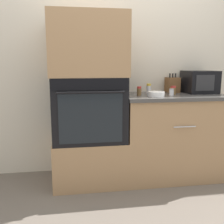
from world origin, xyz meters
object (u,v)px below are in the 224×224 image
object	(u,v)px
condiment_jar_far	(173,90)
condiment_jar_back	(149,89)
bowl	(156,94)
condiment_jar_near	(139,91)
wall_oven	(89,108)
condiment_jar_mid	(171,92)
microwave	(199,82)
knife_block	(172,85)

from	to	relation	value
condiment_jar_far	condiment_jar_back	distance (m)	0.26
bowl	condiment_jar_near	distance (m)	0.18
wall_oven	condiment_jar_far	xyz separation A→B (m)	(0.89, 0.01, 0.16)
condiment_jar_mid	condiment_jar_near	bearing A→B (deg)	171.30
microwave	condiment_jar_near	distance (m)	0.74
knife_block	condiment_jar_far	size ratio (longest dim) A/B	2.42
condiment_jar_mid	bowl	bearing A→B (deg)	-161.31
condiment_jar_far	condiment_jar_back	world-z (taller)	condiment_jar_back
wall_oven	microwave	xyz separation A→B (m)	(1.23, 0.11, 0.24)
microwave	condiment_jar_back	xyz separation A→B (m)	(-0.58, -0.00, -0.07)
microwave	condiment_jar_back	bearing A→B (deg)	-179.66
knife_block	condiment_jar_far	distance (m)	0.21
condiment_jar_mid	condiment_jar_back	size ratio (longest dim) A/B	0.63
bowl	condiment_jar_far	size ratio (longest dim) A/B	1.90
microwave	condiment_jar_far	world-z (taller)	microwave
bowl	condiment_jar_far	world-z (taller)	condiment_jar_far
wall_oven	condiment_jar_mid	size ratio (longest dim) A/B	10.26
bowl	condiment_jar_mid	xyz separation A→B (m)	(0.18, 0.06, 0.01)
wall_oven	condiment_jar_mid	world-z (taller)	wall_oven
microwave	condiment_jar_mid	size ratio (longest dim) A/B	4.85
condiment_jar_back	condiment_jar_near	bearing A→B (deg)	-134.57
wall_oven	condiment_jar_near	world-z (taller)	wall_oven
condiment_jar_near	bowl	bearing A→B (deg)	-37.83
knife_block	bowl	xyz separation A→B (m)	(-0.30, -0.35, -0.06)
microwave	condiment_jar_far	distance (m)	0.36
wall_oven	bowl	world-z (taller)	wall_oven
knife_block	condiment_jar_mid	bearing A→B (deg)	-112.85
microwave	wall_oven	bearing A→B (deg)	-174.70
wall_oven	condiment_jar_mid	xyz separation A→B (m)	(0.83, -0.08, 0.15)
knife_block	condiment_jar_mid	xyz separation A→B (m)	(-0.12, -0.29, -0.05)
wall_oven	bowl	size ratio (longest dim) A/B	4.23
condiment_jar_near	condiment_jar_back	world-z (taller)	condiment_jar_back
condiment_jar_near	condiment_jar_far	xyz separation A→B (m)	(0.38, 0.04, -0.00)
wall_oven	condiment_jar_back	bearing A→B (deg)	9.62
knife_block	bowl	distance (m)	0.46
microwave	condiment_jar_back	world-z (taller)	microwave
bowl	condiment_jar_back	bearing A→B (deg)	89.96
condiment_jar_near	condiment_jar_back	xyz separation A→B (m)	(0.14, 0.14, 0.01)
wall_oven	condiment_jar_back	xyz separation A→B (m)	(0.65, 0.11, 0.17)
condiment_jar_mid	condiment_jar_far	xyz separation A→B (m)	(0.06, 0.09, 0.01)
bowl	condiment_jar_back	size ratio (longest dim) A/B	1.54
microwave	condiment_jar_far	size ratio (longest dim) A/B	3.80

